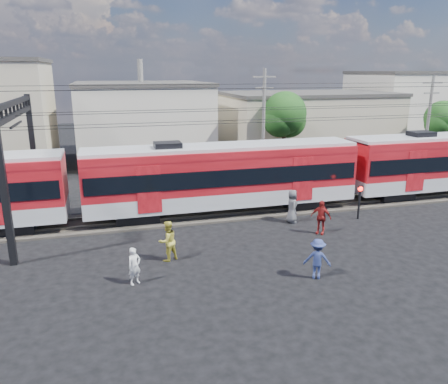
{
  "coord_description": "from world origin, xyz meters",
  "views": [
    {
      "loc": [
        -5.72,
        -16.25,
        8.34
      ],
      "look_at": [
        0.14,
        5.0,
        2.2
      ],
      "focal_mm": 35.0,
      "sensor_mm": 36.0,
      "label": 1
    }
  ],
  "objects_px": {
    "pedestrian_a": "(134,266)",
    "crossing_signal": "(360,196)",
    "commuter_train": "(226,174)",
    "car_silver": "(424,166)",
    "pedestrian_c": "(317,259)"
  },
  "relations": [
    {
      "from": "pedestrian_a",
      "to": "crossing_signal",
      "type": "height_order",
      "value": "crossing_signal"
    },
    {
      "from": "commuter_train",
      "to": "crossing_signal",
      "type": "bearing_deg",
      "value": -23.42
    },
    {
      "from": "pedestrian_a",
      "to": "crossing_signal",
      "type": "bearing_deg",
      "value": -10.28
    },
    {
      "from": "commuter_train",
      "to": "pedestrian_a",
      "type": "distance_m",
      "value": 9.98
    },
    {
      "from": "pedestrian_a",
      "to": "car_silver",
      "type": "relative_size",
      "value": 0.4
    },
    {
      "from": "car_silver",
      "to": "crossing_signal",
      "type": "xyz_separation_m",
      "value": [
        -11.77,
        -8.87,
        0.72
      ]
    },
    {
      "from": "pedestrian_c",
      "to": "commuter_train",
      "type": "bearing_deg",
      "value": -55.38
    },
    {
      "from": "pedestrian_a",
      "to": "crossing_signal",
      "type": "xyz_separation_m",
      "value": [
        13.14,
        4.71,
        0.61
      ]
    },
    {
      "from": "commuter_train",
      "to": "car_silver",
      "type": "distance_m",
      "value": 19.85
    },
    {
      "from": "car_silver",
      "to": "pedestrian_c",
      "type": "bearing_deg",
      "value": 139.01
    },
    {
      "from": "pedestrian_a",
      "to": "pedestrian_c",
      "type": "relative_size",
      "value": 0.9
    },
    {
      "from": "commuter_train",
      "to": "pedestrian_a",
      "type": "bearing_deg",
      "value": -127.62
    },
    {
      "from": "commuter_train",
      "to": "pedestrian_a",
      "type": "relative_size",
      "value": 32.43
    },
    {
      "from": "commuter_train",
      "to": "pedestrian_a",
      "type": "xyz_separation_m",
      "value": [
        -6.01,
        -7.8,
        -1.63
      ]
    },
    {
      "from": "crossing_signal",
      "to": "pedestrian_a",
      "type": "bearing_deg",
      "value": -160.27
    }
  ]
}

